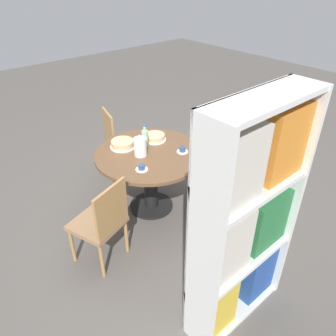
% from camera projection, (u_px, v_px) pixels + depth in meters
% --- Properties ---
extents(ground_plane, '(14.00, 14.00, 0.00)m').
position_uv_depth(ground_plane, '(151.00, 206.00, 3.87)').
color(ground_plane, '#56514C').
extents(dining_table, '(1.17, 1.17, 0.73)m').
position_uv_depth(dining_table, '(150.00, 166.00, 3.57)').
color(dining_table, black).
rests_on(dining_table, ground_plane).
extents(chair_a, '(0.59, 0.59, 0.89)m').
position_uv_depth(chair_a, '(230.00, 171.00, 3.66)').
color(chair_a, '#A87A47').
rests_on(chair_a, ground_plane).
extents(chair_b, '(0.52, 0.52, 0.89)m').
position_uv_depth(chair_b, '(120.00, 140.00, 4.28)').
color(chair_b, '#A87A47').
rests_on(chair_b, ground_plane).
extents(chair_c, '(0.53, 0.53, 0.89)m').
position_uv_depth(chair_c, '(102.00, 221.00, 2.95)').
color(chair_c, '#A87A47').
rests_on(chair_c, ground_plane).
extents(bookshelf, '(0.89, 0.28, 1.85)m').
position_uv_depth(bookshelf, '(244.00, 225.00, 2.27)').
color(bookshelf, silver).
rests_on(bookshelf, ground_plane).
extents(coffee_pot, '(0.13, 0.13, 0.24)m').
position_uv_depth(coffee_pot, '(140.00, 146.00, 3.37)').
color(coffee_pot, white).
rests_on(coffee_pot, dining_table).
extents(water_bottle, '(0.07, 0.07, 0.26)m').
position_uv_depth(water_bottle, '(145.00, 138.00, 3.52)').
color(water_bottle, '#99C6A3').
rests_on(water_bottle, dining_table).
extents(cake_main, '(0.28, 0.28, 0.08)m').
position_uv_depth(cake_main, '(123.00, 144.00, 3.56)').
color(cake_main, white).
rests_on(cake_main, dining_table).
extents(cake_second, '(0.26, 0.26, 0.07)m').
position_uv_depth(cake_second, '(155.00, 137.00, 3.70)').
color(cake_second, white).
rests_on(cake_second, dining_table).
extents(cup_a, '(0.12, 0.12, 0.06)m').
position_uv_depth(cup_a, '(142.00, 168.00, 3.17)').
color(cup_a, white).
rests_on(cup_a, dining_table).
extents(cup_b, '(0.12, 0.12, 0.06)m').
position_uv_depth(cup_b, '(182.00, 150.00, 3.47)').
color(cup_b, white).
rests_on(cup_b, dining_table).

